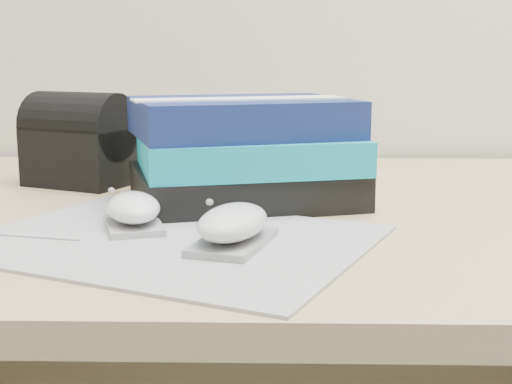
{
  "coord_description": "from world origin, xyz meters",
  "views": [
    {
      "loc": [
        -0.04,
        0.71,
        0.91
      ],
      "look_at": [
        -0.06,
        1.45,
        0.77
      ],
      "focal_mm": 50.0,
      "sensor_mm": 36.0,
      "label": 1
    }
  ],
  "objects_px": {
    "book_stack": "(244,152)",
    "mouse_front": "(233,226)",
    "desk": "(301,359)",
    "mouse_rear": "(133,210)",
    "pouch": "(79,140)"
  },
  "relations": [
    {
      "from": "book_stack",
      "to": "mouse_front",
      "type": "bearing_deg",
      "value": -90.53
    },
    {
      "from": "mouse_front",
      "to": "book_stack",
      "type": "distance_m",
      "value": 0.23
    },
    {
      "from": "desk",
      "to": "mouse_rear",
      "type": "bearing_deg",
      "value": -133.07
    },
    {
      "from": "desk",
      "to": "pouch",
      "type": "distance_m",
      "value": 0.44
    },
    {
      "from": "book_stack",
      "to": "pouch",
      "type": "height_order",
      "value": "same"
    },
    {
      "from": "book_stack",
      "to": "pouch",
      "type": "xyz_separation_m",
      "value": [
        -0.24,
        0.12,
        -0.0
      ]
    },
    {
      "from": "book_stack",
      "to": "pouch",
      "type": "bearing_deg",
      "value": 154.06
    },
    {
      "from": "mouse_rear",
      "to": "pouch",
      "type": "relative_size",
      "value": 0.69
    },
    {
      "from": "desk",
      "to": "mouse_rear",
      "type": "relative_size",
      "value": 14.1
    },
    {
      "from": "desk",
      "to": "book_stack",
      "type": "height_order",
      "value": "book_stack"
    },
    {
      "from": "mouse_rear",
      "to": "book_stack",
      "type": "xyz_separation_m",
      "value": [
        0.11,
        0.15,
        0.04
      ]
    },
    {
      "from": "book_stack",
      "to": "pouch",
      "type": "distance_m",
      "value": 0.26
    },
    {
      "from": "mouse_rear",
      "to": "mouse_front",
      "type": "distance_m",
      "value": 0.13
    },
    {
      "from": "mouse_front",
      "to": "pouch",
      "type": "bearing_deg",
      "value": 124.98
    },
    {
      "from": "mouse_front",
      "to": "desk",
      "type": "bearing_deg",
      "value": 74.08
    }
  ]
}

